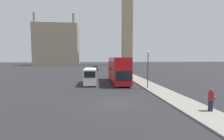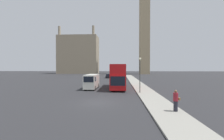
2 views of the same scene
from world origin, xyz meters
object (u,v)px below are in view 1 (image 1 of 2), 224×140
object	(u,v)px
street_lamp	(148,63)
clock_tower	(127,4)
red_double_decker_bus	(118,69)
parked_sedan	(95,68)
pedestrian	(211,100)
white_van	(90,76)

from	to	relation	value
street_lamp	clock_tower	bearing A→B (deg)	80.49
red_double_decker_bus	street_lamp	xyz separation A→B (m)	(3.34, -5.81, 1.14)
red_double_decker_bus	parked_sedan	world-z (taller)	red_double_decker_bus
parked_sedan	clock_tower	bearing A→B (deg)	62.06
clock_tower	red_double_decker_bus	distance (m)	74.40
red_double_decker_bus	pedestrian	distance (m)	16.32
clock_tower	pedestrian	world-z (taller)	clock_tower
pedestrian	white_van	bearing A→B (deg)	125.12
white_van	parked_sedan	bearing A→B (deg)	88.59
red_double_decker_bus	street_lamp	distance (m)	6.80
street_lamp	parked_sedan	bearing A→B (deg)	102.46
red_double_decker_bus	pedestrian	bearing A→B (deg)	-71.55
white_van	parked_sedan	world-z (taller)	white_van
red_double_decker_bus	street_lamp	size ratio (longest dim) A/B	2.03
white_van	street_lamp	bearing A→B (deg)	-29.42
clock_tower	street_lamp	size ratio (longest dim) A/B	13.64
street_lamp	parked_sedan	xyz separation A→B (m)	(-7.50, 33.93, -2.93)
white_van	pedestrian	bearing A→B (deg)	-54.88
white_van	street_lamp	xyz separation A→B (m)	(8.21, -4.63, 2.22)
parked_sedan	street_lamp	bearing A→B (deg)	-77.54
white_van	pedestrian	distance (m)	17.42
street_lamp	red_double_decker_bus	bearing A→B (deg)	119.89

